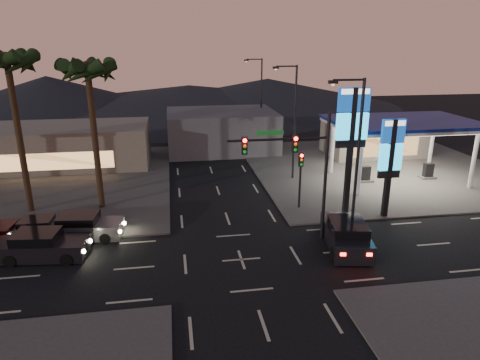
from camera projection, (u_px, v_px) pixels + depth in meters
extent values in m
plane|color=black|center=(241.00, 260.00, 24.47)|extent=(140.00, 140.00, 0.00)
cube|color=#47443F|center=(376.00, 168.00, 41.89)|extent=(24.00, 24.00, 0.12)
cube|color=#47443F|center=(29.00, 184.00, 37.02)|extent=(24.00, 24.00, 0.12)
cylinder|color=silver|center=(360.00, 166.00, 33.80)|extent=(0.36, 0.36, 5.00)
cylinder|color=silver|center=(474.00, 160.00, 35.33)|extent=(0.36, 0.36, 5.00)
cylinder|color=silver|center=(332.00, 148.00, 39.43)|extent=(0.36, 0.36, 5.00)
cylinder|color=silver|center=(432.00, 144.00, 40.96)|extent=(0.36, 0.36, 5.00)
cube|color=silver|center=(403.00, 123.00, 36.54)|extent=(12.00, 8.00, 0.50)
cube|color=white|center=(402.00, 127.00, 36.63)|extent=(11.60, 7.60, 0.06)
cube|color=navy|center=(403.00, 121.00, 36.49)|extent=(12.20, 8.20, 0.25)
cube|color=black|center=(365.00, 174.00, 37.45)|extent=(0.80, 0.50, 1.40)
cube|color=black|center=(428.00, 171.00, 38.37)|extent=(0.80, 0.50, 1.40)
cube|color=#726B5B|center=(374.00, 137.00, 46.28)|extent=(10.00, 6.00, 4.00)
cube|color=black|center=(350.00, 154.00, 29.52)|extent=(0.35, 0.35, 9.00)
cube|color=navy|center=(354.00, 100.00, 28.37)|extent=(2.20, 0.30, 1.60)
cube|color=white|center=(355.00, 91.00, 28.20)|extent=(1.98, 0.32, 0.35)
cube|color=#19B3F4|center=(352.00, 126.00, 28.93)|extent=(2.20, 0.30, 1.80)
cube|color=black|center=(351.00, 144.00, 29.30)|extent=(2.09, 0.28, 0.50)
cube|color=black|center=(389.00, 170.00, 29.27)|extent=(0.35, 0.35, 7.00)
cube|color=navy|center=(393.00, 131.00, 28.43)|extent=(1.60, 0.30, 1.60)
cube|color=white|center=(394.00, 123.00, 28.26)|extent=(1.44, 0.32, 0.35)
cube|color=#19B3F4|center=(390.00, 157.00, 28.99)|extent=(1.60, 0.30, 1.80)
cube|color=black|center=(388.00, 174.00, 29.37)|extent=(1.52, 0.28, 0.50)
cylinder|color=black|center=(325.00, 178.00, 25.93)|extent=(0.20, 0.20, 8.00)
cylinder|color=black|center=(278.00, 139.00, 24.70)|extent=(6.00, 0.14, 0.14)
cube|color=#0C3F14|center=(270.00, 133.00, 24.50)|extent=(1.60, 0.05, 0.25)
cube|color=black|center=(295.00, 144.00, 24.95)|extent=(0.32, 0.25, 1.00)
sphere|color=#FF0C07|center=(296.00, 139.00, 24.70)|extent=(0.22, 0.22, 0.22)
sphere|color=orange|center=(296.00, 144.00, 24.80)|extent=(0.20, 0.20, 0.20)
sphere|color=#0CB226|center=(295.00, 150.00, 24.91)|extent=(0.20, 0.20, 0.20)
cube|color=black|center=(244.00, 146.00, 24.49)|extent=(0.32, 0.25, 1.00)
sphere|color=#FF0C07|center=(245.00, 141.00, 24.25)|extent=(0.22, 0.22, 0.22)
sphere|color=orange|center=(245.00, 146.00, 24.35)|extent=(0.20, 0.20, 0.20)
sphere|color=#0CB226|center=(245.00, 152.00, 24.45)|extent=(0.20, 0.20, 0.20)
cylinder|color=black|center=(300.00, 183.00, 31.25)|extent=(0.16, 0.16, 4.00)
cube|color=black|center=(301.00, 160.00, 30.69)|extent=(0.32, 0.25, 1.00)
sphere|color=#FF0C07|center=(302.00, 156.00, 30.44)|extent=(0.22, 0.22, 0.22)
sphere|color=orange|center=(302.00, 160.00, 30.55)|extent=(0.20, 0.20, 0.20)
sphere|color=#0CB226|center=(301.00, 164.00, 30.65)|extent=(0.20, 0.20, 0.20)
cylinder|color=black|center=(357.00, 166.00, 24.91)|extent=(0.18, 0.18, 10.00)
cylinder|color=black|center=(349.00, 80.00, 23.25)|extent=(1.80, 0.12, 0.12)
cube|color=black|center=(333.00, 82.00, 23.15)|extent=(0.50, 0.25, 0.18)
sphere|color=#FFCC8C|center=(333.00, 84.00, 23.18)|extent=(0.20, 0.20, 0.20)
cylinder|color=black|center=(295.00, 124.00, 37.11)|extent=(0.18, 0.18, 10.00)
cylinder|color=black|center=(286.00, 66.00, 35.45)|extent=(1.80, 0.12, 0.12)
cube|color=black|center=(276.00, 68.00, 35.34)|extent=(0.50, 0.25, 0.18)
sphere|color=#FFCC8C|center=(276.00, 69.00, 35.38)|extent=(0.20, 0.20, 0.20)
cylinder|color=black|center=(261.00, 102.00, 50.24)|extent=(0.18, 0.18, 10.00)
cylinder|color=black|center=(254.00, 59.00, 48.58)|extent=(1.80, 0.12, 0.12)
cube|color=black|center=(246.00, 60.00, 48.47)|extent=(0.50, 0.25, 0.18)
sphere|color=#FFCC8C|center=(246.00, 61.00, 48.51)|extent=(0.20, 0.20, 0.20)
cylinder|color=black|center=(95.00, 141.00, 30.42)|extent=(0.44, 0.44, 10.20)
sphere|color=black|center=(87.00, 68.00, 28.83)|extent=(0.90, 0.90, 0.90)
cone|color=black|center=(108.00, 72.00, 29.12)|extent=(0.90, 2.74, 1.91)
cone|color=black|center=(104.00, 71.00, 29.93)|extent=(2.57, 2.57, 1.91)
cone|color=black|center=(91.00, 71.00, 30.15)|extent=(2.74, 0.90, 1.91)
cone|color=black|center=(76.00, 71.00, 29.65)|extent=(2.57, 2.57, 1.91)
cone|color=black|center=(68.00, 72.00, 28.73)|extent=(0.90, 2.74, 1.91)
cone|color=black|center=(71.00, 73.00, 27.92)|extent=(2.57, 2.57, 1.91)
cone|color=black|center=(84.00, 73.00, 27.71)|extent=(2.74, 0.90, 1.91)
cone|color=black|center=(100.00, 73.00, 28.20)|extent=(2.57, 2.57, 1.91)
cylinder|color=black|center=(20.00, 140.00, 29.57)|extent=(0.44, 0.44, 10.80)
sphere|color=black|center=(7.00, 59.00, 27.89)|extent=(0.90, 0.90, 0.90)
cone|color=black|center=(28.00, 63.00, 28.18)|extent=(0.90, 2.74, 1.91)
cone|color=black|center=(27.00, 63.00, 28.98)|extent=(2.57, 2.57, 1.91)
cone|color=black|center=(14.00, 63.00, 29.20)|extent=(2.74, 0.90, 1.91)
cone|color=black|center=(0.00, 65.00, 26.76)|extent=(2.74, 0.90, 1.91)
cone|color=black|center=(18.00, 64.00, 27.26)|extent=(2.57, 2.57, 1.91)
cube|color=#726B5B|center=(66.00, 146.00, 42.35)|extent=(16.00, 8.00, 4.00)
cube|color=#4C4C51|center=(221.00, 131.00, 48.48)|extent=(12.00, 9.00, 4.40)
cone|color=black|center=(48.00, 93.00, 76.01)|extent=(40.00, 40.00, 6.00)
cone|color=black|center=(267.00, 92.00, 82.26)|extent=(50.00, 50.00, 5.00)
cone|color=black|center=(189.00, 96.00, 80.13)|extent=(60.00, 60.00, 4.00)
cube|color=black|center=(44.00, 248.00, 24.49)|extent=(5.02, 2.54, 0.99)
cube|color=black|center=(37.00, 238.00, 24.26)|extent=(2.60, 2.12, 0.71)
cylinder|color=black|center=(77.00, 244.00, 25.53)|extent=(0.73, 0.34, 0.70)
cylinder|color=black|center=(67.00, 259.00, 23.76)|extent=(0.73, 0.34, 0.70)
cylinder|color=black|center=(24.00, 246.00, 25.37)|extent=(0.73, 0.34, 0.70)
cylinder|color=black|center=(10.00, 261.00, 23.60)|extent=(0.73, 0.34, 0.70)
sphere|color=#FFF2BF|center=(90.00, 241.00, 25.21)|extent=(0.24, 0.24, 0.24)
sphere|color=#FFF2BF|center=(83.00, 251.00, 23.96)|extent=(0.24, 0.24, 0.24)
cube|color=#FF140A|center=(6.00, 242.00, 24.94)|extent=(0.12, 0.28, 0.15)
cylinder|color=black|center=(4.00, 246.00, 25.32)|extent=(0.67, 0.31, 0.65)
sphere|color=#FFF2BF|center=(17.00, 242.00, 25.21)|extent=(0.22, 0.22, 0.22)
sphere|color=#FFF2BF|center=(12.00, 251.00, 24.10)|extent=(0.22, 0.22, 0.22)
cube|color=slate|center=(85.00, 229.00, 27.03)|extent=(4.86, 2.48, 0.95)
cube|color=black|center=(79.00, 220.00, 26.81)|extent=(2.52, 2.06, 0.69)
cylinder|color=black|center=(112.00, 226.00, 28.02)|extent=(0.70, 0.33, 0.68)
cylinder|color=black|center=(105.00, 238.00, 26.31)|extent=(0.70, 0.33, 0.68)
cylinder|color=black|center=(66.00, 227.00, 27.89)|extent=(0.70, 0.33, 0.68)
cylinder|color=black|center=(56.00, 239.00, 26.18)|extent=(0.70, 0.33, 0.68)
sphere|color=#FFF2BF|center=(124.00, 223.00, 27.71)|extent=(0.23, 0.23, 0.23)
sphere|color=#FFF2BF|center=(120.00, 232.00, 26.50)|extent=(0.23, 0.23, 0.23)
cube|color=#FF140A|center=(51.00, 223.00, 27.48)|extent=(0.11, 0.27, 0.15)
cube|color=#FF140A|center=(43.00, 232.00, 26.27)|extent=(0.11, 0.27, 0.15)
cube|color=black|center=(42.00, 231.00, 27.04)|extent=(3.97, 1.80, 0.80)
cube|color=black|center=(37.00, 223.00, 26.85)|extent=(2.01, 1.59, 0.58)
cylinder|color=black|center=(66.00, 228.00, 27.96)|extent=(0.58, 0.24, 0.57)
cylinder|color=black|center=(60.00, 238.00, 26.54)|extent=(0.58, 0.24, 0.57)
cylinder|color=black|center=(26.00, 230.00, 27.68)|extent=(0.58, 0.24, 0.57)
cylinder|color=black|center=(18.00, 240.00, 26.25)|extent=(0.58, 0.24, 0.57)
sphere|color=#FFF2BF|center=(76.00, 225.00, 27.75)|extent=(0.20, 0.20, 0.20)
sphere|color=#FFF2BF|center=(72.00, 232.00, 26.74)|extent=(0.20, 0.20, 0.20)
cube|color=#FF140A|center=(13.00, 227.00, 27.28)|extent=(0.08, 0.22, 0.12)
cube|color=#FF140A|center=(6.00, 234.00, 26.28)|extent=(0.08, 0.22, 0.12)
cylinder|color=black|center=(8.00, 229.00, 27.56)|extent=(0.70, 0.32, 0.68)
sphere|color=#FFF2BF|center=(19.00, 226.00, 27.26)|extent=(0.23, 0.23, 0.23)
sphere|color=#FFF2BF|center=(10.00, 235.00, 26.06)|extent=(0.23, 0.23, 0.23)
cube|color=black|center=(345.00, 236.00, 25.86)|extent=(3.10, 5.55, 1.07)
cube|color=black|center=(348.00, 228.00, 25.30)|extent=(2.46, 2.94, 0.77)
cylinder|color=black|center=(324.00, 229.00, 27.55)|extent=(0.42, 0.80, 0.76)
cylinder|color=black|center=(355.00, 229.00, 27.51)|extent=(0.42, 0.80, 0.76)
cylinder|color=black|center=(334.00, 253.00, 24.38)|extent=(0.42, 0.80, 0.76)
cylinder|color=black|center=(369.00, 254.00, 24.34)|extent=(0.42, 0.80, 0.76)
cube|color=#FF140A|center=(343.00, 254.00, 23.32)|extent=(0.31, 0.15, 0.17)
cube|color=#FF140A|center=(369.00, 254.00, 23.30)|extent=(0.31, 0.15, 0.17)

